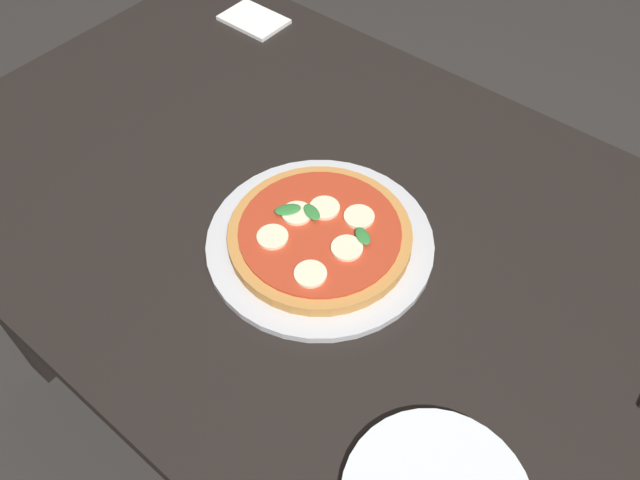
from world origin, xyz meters
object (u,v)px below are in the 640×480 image
Objects in this scene: napkin at (254,20)px; serving_tray at (320,242)px; pizza at (320,234)px; dining_table at (314,246)px.

serving_tray is at bearing -37.66° from napkin.
pizza is 0.61m from napkin.
serving_tray is 2.58× the size of napkin.
dining_table is at bearing 136.93° from serving_tray.
pizza reaches higher than napkin.
pizza is at bearing -43.29° from dining_table.
serving_tray reaches higher than dining_table.
dining_table is 0.54m from napkin.
napkin is (-0.42, 0.32, 0.11)m from dining_table.
pizza reaches higher than serving_tray.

